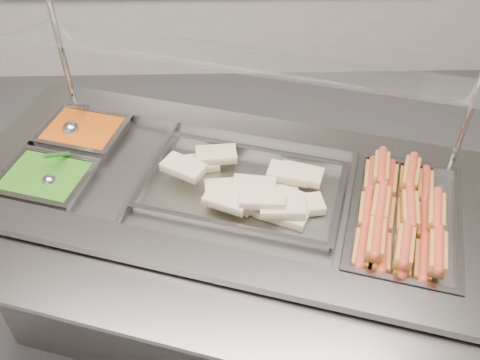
{
  "coord_description": "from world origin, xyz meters",
  "views": [
    {
      "loc": [
        0.13,
        -0.84,
        2.06
      ],
      "look_at": [
        0.17,
        0.45,
        0.86
      ],
      "focal_mm": 40.0,
      "sensor_mm": 36.0,
      "label": 1
    }
  ],
  "objects_px": {
    "sneeze_guard": "(243,62)",
    "serving_spoon": "(51,177)",
    "pan_wraps": "(243,190)",
    "ladle": "(71,128)",
    "steam_counter": "(228,261)",
    "pan_hotdogs": "(403,224)"
  },
  "relations": [
    {
      "from": "sneeze_guard",
      "to": "serving_spoon",
      "type": "bearing_deg",
      "value": -165.94
    },
    {
      "from": "sneeze_guard",
      "to": "pan_hotdogs",
      "type": "xyz_separation_m",
      "value": [
        0.5,
        -0.36,
        -0.38
      ]
    },
    {
      "from": "steam_counter",
      "to": "serving_spoon",
      "type": "bearing_deg",
      "value": 176.82
    },
    {
      "from": "steam_counter",
      "to": "sneeze_guard",
      "type": "xyz_separation_m",
      "value": [
        0.06,
        0.2,
        0.76
      ]
    },
    {
      "from": "pan_hotdogs",
      "to": "ladle",
      "type": "height_order",
      "value": "ladle"
    },
    {
      "from": "pan_hotdogs",
      "to": "pan_wraps",
      "type": "bearing_deg",
      "value": 163.13
    },
    {
      "from": "steam_counter",
      "to": "serving_spoon",
      "type": "relative_size",
      "value": 11.75
    },
    {
      "from": "ladle",
      "to": "pan_hotdogs",
      "type": "bearing_deg",
      "value": -22.57
    },
    {
      "from": "sneeze_guard",
      "to": "ladle",
      "type": "relative_size",
      "value": 8.87
    },
    {
      "from": "pan_hotdogs",
      "to": "serving_spoon",
      "type": "height_order",
      "value": "serving_spoon"
    },
    {
      "from": "steam_counter",
      "to": "pan_hotdogs",
      "type": "relative_size",
      "value": 3.26
    },
    {
      "from": "steam_counter",
      "to": "serving_spoon",
      "type": "height_order",
      "value": "serving_spoon"
    },
    {
      "from": "steam_counter",
      "to": "sneeze_guard",
      "type": "bearing_deg",
      "value": 73.13
    },
    {
      "from": "pan_wraps",
      "to": "ladle",
      "type": "relative_size",
      "value": 4.09
    },
    {
      "from": "sneeze_guard",
      "to": "pan_wraps",
      "type": "height_order",
      "value": "sneeze_guard"
    },
    {
      "from": "sneeze_guard",
      "to": "ladle",
      "type": "bearing_deg",
      "value": 170.45
    },
    {
      "from": "pan_hotdogs",
      "to": "ladle",
      "type": "bearing_deg",
      "value": 157.43
    },
    {
      "from": "pan_hotdogs",
      "to": "pan_wraps",
      "type": "relative_size",
      "value": 0.82
    },
    {
      "from": "serving_spoon",
      "to": "sneeze_guard",
      "type": "bearing_deg",
      "value": 14.06
    },
    {
      "from": "pan_wraps",
      "to": "ladle",
      "type": "xyz_separation_m",
      "value": [
        -0.63,
        0.32,
        0.03
      ]
    },
    {
      "from": "sneeze_guard",
      "to": "serving_spoon",
      "type": "xyz_separation_m",
      "value": [
        -0.65,
        -0.16,
        -0.33
      ]
    },
    {
      "from": "steam_counter",
      "to": "ladle",
      "type": "distance_m",
      "value": 0.78
    }
  ]
}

